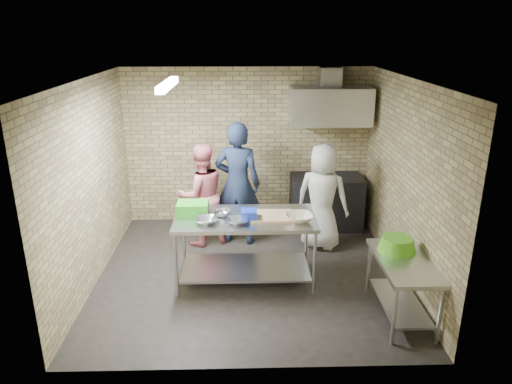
# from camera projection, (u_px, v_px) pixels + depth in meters

# --- Properties ---
(floor) EXTENTS (4.20, 4.20, 0.00)m
(floor) POSITION_uv_depth(u_px,v_px,m) (249.00, 273.00, 6.76)
(floor) COLOR black
(floor) RESTS_ON ground
(ceiling) EXTENTS (4.20, 4.20, 0.00)m
(ceiling) POSITION_uv_depth(u_px,v_px,m) (248.00, 79.00, 5.86)
(ceiling) COLOR black
(ceiling) RESTS_ON ground
(back_wall) EXTENTS (4.20, 0.06, 2.70)m
(back_wall) POSITION_uv_depth(u_px,v_px,m) (247.00, 147.00, 8.20)
(back_wall) COLOR tan
(back_wall) RESTS_ON ground
(front_wall) EXTENTS (4.20, 0.06, 2.70)m
(front_wall) POSITION_uv_depth(u_px,v_px,m) (252.00, 250.00, 4.42)
(front_wall) COLOR tan
(front_wall) RESTS_ON ground
(left_wall) EXTENTS (0.06, 4.00, 2.70)m
(left_wall) POSITION_uv_depth(u_px,v_px,m) (90.00, 184.00, 6.26)
(left_wall) COLOR tan
(left_wall) RESTS_ON ground
(right_wall) EXTENTS (0.06, 4.00, 2.70)m
(right_wall) POSITION_uv_depth(u_px,v_px,m) (405.00, 182.00, 6.36)
(right_wall) COLOR tan
(right_wall) RESTS_ON ground
(prep_table) EXTENTS (1.87, 0.93, 0.93)m
(prep_table) POSITION_uv_depth(u_px,v_px,m) (245.00, 249.00, 6.43)
(prep_table) COLOR #A9ABB0
(prep_table) RESTS_ON floor
(side_counter) EXTENTS (0.60, 1.20, 0.75)m
(side_counter) POSITION_uv_depth(u_px,v_px,m) (401.00, 288.00, 5.64)
(side_counter) COLOR silver
(side_counter) RESTS_ON floor
(stove) EXTENTS (1.20, 0.70, 0.90)m
(stove) POSITION_uv_depth(u_px,v_px,m) (326.00, 202.00, 8.20)
(stove) COLOR black
(stove) RESTS_ON floor
(range_hood) EXTENTS (1.30, 0.60, 0.60)m
(range_hood) POSITION_uv_depth(u_px,v_px,m) (330.00, 106.00, 7.70)
(range_hood) COLOR silver
(range_hood) RESTS_ON back_wall
(hood_duct) EXTENTS (0.35, 0.30, 0.30)m
(hood_duct) POSITION_uv_depth(u_px,v_px,m) (330.00, 77.00, 7.69)
(hood_duct) COLOR #A5A8AD
(hood_duct) RESTS_ON back_wall
(wall_shelf) EXTENTS (0.80, 0.20, 0.04)m
(wall_shelf) POSITION_uv_depth(u_px,v_px,m) (345.00, 115.00, 7.95)
(wall_shelf) COLOR #3F2B19
(wall_shelf) RESTS_ON back_wall
(fluorescent_fixture) EXTENTS (0.10, 1.25, 0.08)m
(fluorescent_fixture) POSITION_uv_depth(u_px,v_px,m) (168.00, 85.00, 5.86)
(fluorescent_fixture) COLOR white
(fluorescent_fixture) RESTS_ON ceiling
(green_crate) EXTENTS (0.42, 0.31, 0.17)m
(green_crate) POSITION_uv_depth(u_px,v_px,m) (193.00, 208.00, 6.35)
(green_crate) COLOR green
(green_crate) RESTS_ON prep_table
(blue_tub) EXTENTS (0.21, 0.21, 0.13)m
(blue_tub) POSITION_uv_depth(u_px,v_px,m) (249.00, 215.00, 6.16)
(blue_tub) COLOR #1834B4
(blue_tub) RESTS_ON prep_table
(cutting_board) EXTENTS (0.57, 0.44, 0.03)m
(cutting_board) POSITION_uv_depth(u_px,v_px,m) (271.00, 216.00, 6.26)
(cutting_board) COLOR tan
(cutting_board) RESTS_ON prep_table
(mixing_bowl_a) EXTENTS (0.33, 0.33, 0.07)m
(mixing_bowl_a) POSITION_uv_depth(u_px,v_px,m) (206.00, 221.00, 6.07)
(mixing_bowl_a) COLOR #B5B8BC
(mixing_bowl_a) RESTS_ON prep_table
(mixing_bowl_b) EXTENTS (0.25, 0.25, 0.07)m
(mixing_bowl_b) POSITION_uv_depth(u_px,v_px,m) (223.00, 213.00, 6.31)
(mixing_bowl_b) COLOR #B8BBC0
(mixing_bowl_b) RESTS_ON prep_table
(mixing_bowl_c) EXTENTS (0.31, 0.31, 0.07)m
(mixing_bowl_c) POSITION_uv_depth(u_px,v_px,m) (237.00, 221.00, 6.06)
(mixing_bowl_c) COLOR #B5B6BD
(mixing_bowl_c) RESTS_ON prep_table
(ceramic_bowl) EXTENTS (0.41, 0.41, 0.09)m
(ceramic_bowl) POSITION_uv_depth(u_px,v_px,m) (299.00, 218.00, 6.14)
(ceramic_bowl) COLOR beige
(ceramic_bowl) RESTS_ON prep_table
(green_basin) EXTENTS (0.46, 0.46, 0.17)m
(green_basin) POSITION_uv_depth(u_px,v_px,m) (397.00, 244.00, 5.72)
(green_basin) COLOR #59C626
(green_basin) RESTS_ON side_counter
(bottle_red) EXTENTS (0.07, 0.07, 0.18)m
(bottle_red) POSITION_uv_depth(u_px,v_px,m) (331.00, 108.00, 7.90)
(bottle_red) COLOR #B22619
(bottle_red) RESTS_ON wall_shelf
(bottle_green) EXTENTS (0.06, 0.06, 0.15)m
(bottle_green) POSITION_uv_depth(u_px,v_px,m) (355.00, 109.00, 7.92)
(bottle_green) COLOR green
(bottle_green) RESTS_ON wall_shelf
(man_navy) EXTENTS (0.80, 0.61, 1.97)m
(man_navy) POSITION_uv_depth(u_px,v_px,m) (238.00, 184.00, 7.42)
(man_navy) COLOR #141B34
(man_navy) RESTS_ON floor
(woman_pink) EXTENTS (0.97, 0.87, 1.64)m
(woman_pink) POSITION_uv_depth(u_px,v_px,m) (202.00, 195.00, 7.43)
(woman_pink) COLOR pink
(woman_pink) RESTS_ON floor
(woman_white) EXTENTS (0.96, 0.82, 1.67)m
(woman_white) POSITION_uv_depth(u_px,v_px,m) (322.00, 197.00, 7.31)
(woman_white) COLOR silver
(woman_white) RESTS_ON floor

